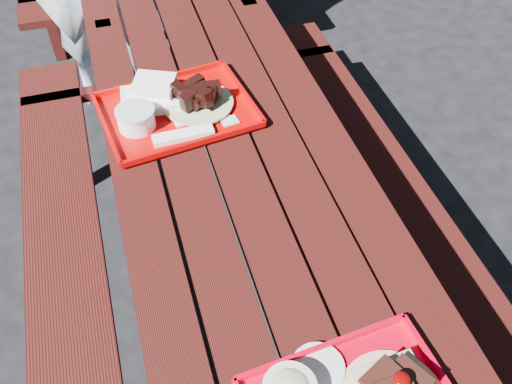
{
  "coord_description": "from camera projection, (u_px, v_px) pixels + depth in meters",
  "views": [
    {
      "loc": [
        -0.3,
        -1.15,
        1.94
      ],
      "look_at": [
        0.0,
        -0.15,
        0.82
      ],
      "focal_mm": 40.0,
      "sensor_mm": 36.0,
      "label": 1
    }
  ],
  "objects": [
    {
      "name": "white_cloth",
      "position": [
        152.0,
        96.0,
        1.87
      ],
      "size": [
        0.21,
        0.18,
        0.08
      ],
      "color": "white",
      "rests_on": "picnic_table_near"
    },
    {
      "name": "picnic_table_near",
      "position": [
        243.0,
        215.0,
        1.82
      ],
      "size": [
        1.41,
        2.4,
        0.75
      ],
      "color": "#40140C",
      "rests_on": "ground"
    },
    {
      "name": "far_tray",
      "position": [
        175.0,
        111.0,
        1.84
      ],
      "size": [
        0.52,
        0.43,
        0.08
      ],
      "color": "#C10303",
      "rests_on": "picnic_table_near"
    },
    {
      "name": "ground",
      "position": [
        245.0,
        308.0,
        2.23
      ],
      "size": [
        60.0,
        60.0,
        0.0
      ],
      "primitive_type": "plane",
      "color": "black",
      "rests_on": "ground"
    }
  ]
}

